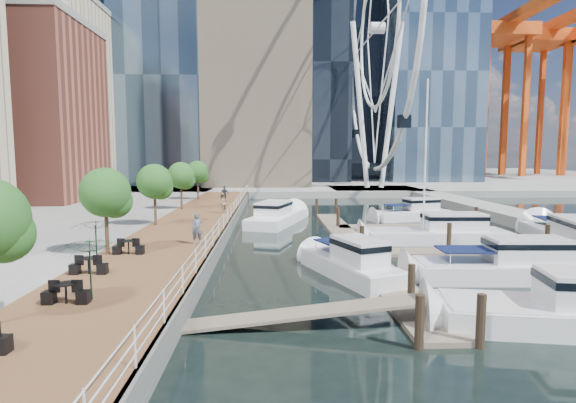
# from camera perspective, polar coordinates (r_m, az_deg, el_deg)

# --- Properties ---
(ground) EXTENTS (520.00, 520.00, 0.00)m
(ground) POSITION_cam_1_polar(r_m,az_deg,el_deg) (20.87, 5.57, -11.51)
(ground) COLOR black
(ground) RESTS_ON ground
(boardwalk) EXTENTS (6.00, 60.00, 1.00)m
(boardwalk) POSITION_cam_1_polar(r_m,az_deg,el_deg) (35.74, -12.30, -3.48)
(boardwalk) COLOR brown
(boardwalk) RESTS_ON ground
(seawall) EXTENTS (0.25, 60.00, 1.00)m
(seawall) POSITION_cam_1_polar(r_m,az_deg,el_deg) (35.34, -7.49, -3.50)
(seawall) COLOR #595954
(seawall) RESTS_ON ground
(land_far) EXTENTS (200.00, 114.00, 1.00)m
(land_far) POSITION_cam_1_polar(r_m,az_deg,el_deg) (121.89, -0.95, 3.18)
(land_far) COLOR gray
(land_far) RESTS_ON ground
(breakwater) EXTENTS (4.00, 60.00, 1.00)m
(breakwater) POSITION_cam_1_polar(r_m,az_deg,el_deg) (46.14, 27.35, -1.91)
(breakwater) COLOR gray
(breakwater) RESTS_ON ground
(pier) EXTENTS (14.00, 12.00, 1.00)m
(pier) POSITION_cam_1_polar(r_m,az_deg,el_deg) (73.88, 10.87, 1.32)
(pier) COLOR gray
(pier) RESTS_ON ground
(railing) EXTENTS (0.10, 60.00, 1.05)m
(railing) POSITION_cam_1_polar(r_m,az_deg,el_deg) (35.20, -7.68, -1.85)
(railing) COLOR white
(railing) RESTS_ON boardwalk
(floating_docks) EXTENTS (16.00, 34.00, 2.60)m
(floating_docks) POSITION_cam_1_polar(r_m,az_deg,el_deg) (32.10, 17.37, -4.68)
(floating_docks) COLOR #6D6051
(floating_docks) RESTS_ON ground
(ferris_wheel) EXTENTS (5.80, 45.60, 47.80)m
(ferris_wheel) POSITION_cam_1_polar(r_m,az_deg,el_deg) (76.25, 11.26, 20.73)
(ferris_wheel) COLOR white
(ferris_wheel) RESTS_ON ground
(port_cranes) EXTENTS (40.00, 52.00, 38.00)m
(port_cranes) POSITION_cam_1_polar(r_m,az_deg,el_deg) (135.89, 29.57, 10.94)
(port_cranes) COLOR #D84C14
(port_cranes) RESTS_ON ground
(street_trees) EXTENTS (2.60, 42.60, 4.60)m
(street_trees) POSITION_cam_1_polar(r_m,az_deg,el_deg) (34.87, -16.61, 2.45)
(street_trees) COLOR #3F2B1C
(street_trees) RESTS_ON ground
(cafe_tables) EXTENTS (2.50, 13.70, 0.74)m
(cafe_tables) POSITION_cam_1_polar(r_m,az_deg,el_deg) (19.90, -25.05, -8.80)
(cafe_tables) COLOR black
(cafe_tables) RESTS_ON ground
(yacht_foreground) EXTENTS (9.91, 3.08, 2.15)m
(yacht_foreground) POSITION_cam_1_polar(r_m,az_deg,el_deg) (25.31, 25.74, -8.95)
(yacht_foreground) COLOR silver
(yacht_foreground) RESTS_ON ground
(pedestrian_near) EXTENTS (0.72, 0.51, 1.85)m
(pedestrian_near) POSITION_cam_1_polar(r_m,az_deg,el_deg) (27.06, -11.46, -3.38)
(pedestrian_near) COLOR #4F5669
(pedestrian_near) RESTS_ON boardwalk
(pedestrian_mid) EXTENTS (1.07, 1.12, 1.83)m
(pedestrian_mid) POSITION_cam_1_polar(r_m,az_deg,el_deg) (41.30, -8.40, -0.18)
(pedestrian_mid) COLOR gray
(pedestrian_mid) RESTS_ON boardwalk
(pedestrian_far) EXTENTS (1.13, 0.73, 1.78)m
(pedestrian_far) POSITION_cam_1_polar(r_m,az_deg,el_deg) (51.41, -8.04, 0.98)
(pedestrian_far) COLOR #32383E
(pedestrian_far) RESTS_ON boardwalk
(moored_yachts) EXTENTS (26.15, 33.38, 11.50)m
(moored_yachts) POSITION_cam_1_polar(r_m,az_deg,el_deg) (33.44, 17.95, -5.14)
(moored_yachts) COLOR silver
(moored_yachts) RESTS_ON ground
(cafe_seating) EXTENTS (5.11, 16.50, 2.75)m
(cafe_seating) POSITION_cam_1_polar(r_m,az_deg,el_deg) (16.55, -31.61, -8.96)
(cafe_seating) COLOR #0E341E
(cafe_seating) RESTS_ON ground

